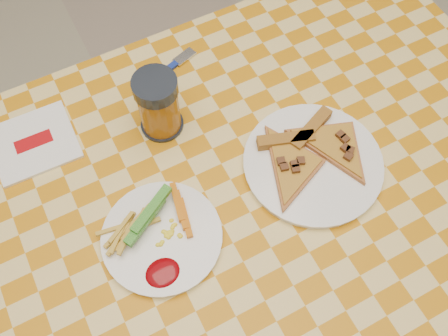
{
  "coord_description": "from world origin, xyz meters",
  "views": [
    {
      "loc": [
        -0.14,
        -0.27,
        1.53
      ],
      "look_at": [
        0.05,
        0.09,
        0.78
      ],
      "focal_mm": 40.0,
      "sensor_mm": 36.0,
      "label": 1
    }
  ],
  "objects_px": {
    "plate_right": "(313,164)",
    "drink_glass": "(159,105)",
    "plate_left": "(162,238)",
    "table": "(223,241)"
  },
  "relations": [
    {
      "from": "plate_right",
      "to": "drink_glass",
      "type": "distance_m",
      "value": 0.29
    },
    {
      "from": "plate_left",
      "to": "drink_glass",
      "type": "xyz_separation_m",
      "value": [
        0.09,
        0.2,
        0.06
      ]
    },
    {
      "from": "table",
      "to": "plate_left",
      "type": "xyz_separation_m",
      "value": [
        -0.1,
        0.02,
        0.08
      ]
    },
    {
      "from": "plate_left",
      "to": "table",
      "type": "bearing_deg",
      "value": -13.87
    },
    {
      "from": "table",
      "to": "plate_right",
      "type": "relative_size",
      "value": 5.31
    },
    {
      "from": "plate_right",
      "to": "drink_glass",
      "type": "xyz_separation_m",
      "value": [
        -0.2,
        0.2,
        0.06
      ]
    },
    {
      "from": "table",
      "to": "plate_left",
      "type": "bearing_deg",
      "value": 166.13
    },
    {
      "from": "table",
      "to": "plate_left",
      "type": "height_order",
      "value": "plate_left"
    },
    {
      "from": "table",
      "to": "plate_right",
      "type": "height_order",
      "value": "plate_right"
    },
    {
      "from": "plate_right",
      "to": "drink_glass",
      "type": "relative_size",
      "value": 1.88
    }
  ]
}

